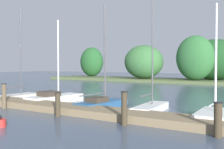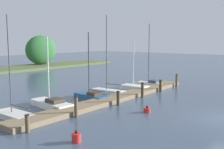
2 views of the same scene
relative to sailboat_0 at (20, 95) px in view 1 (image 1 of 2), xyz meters
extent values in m
cube|color=#847051|center=(8.75, -2.21, -0.09)|extent=(21.12, 1.80, 0.35)
ellipsoid|color=#1E4C23|center=(6.89, 27.55, 2.98)|extent=(8.70, 5.12, 5.69)
ellipsoid|color=#2D6633|center=(4.98, 25.00, 3.19)|extent=(5.22, 3.89, 6.11)
ellipsoid|color=#386B38|center=(-2.95, 25.20, 2.69)|extent=(6.09, 5.16, 5.12)
ellipsoid|color=#235628|center=(-15.28, 28.23, 2.81)|extent=(4.62, 3.55, 5.35)
cube|color=silver|center=(0.00, -0.14, -0.08)|extent=(1.45, 3.09, 0.37)
cube|color=silver|center=(-0.04, 1.23, -0.10)|extent=(0.77, 0.78, 0.31)
cylinder|color=#4C4C51|center=(0.00, 0.09, 3.36)|extent=(0.08, 0.08, 6.51)
cylinder|color=#4C4C51|center=(0.03, -0.87, 0.62)|extent=(0.15, 2.14, 0.08)
cube|color=white|center=(3.37, 0.12, -0.03)|extent=(1.65, 4.09, 0.47)
cube|color=white|center=(3.50, 1.91, -0.06)|extent=(0.82, 1.05, 0.40)
cube|color=#3D3328|center=(3.33, -0.38, 0.36)|extent=(1.11, 1.27, 0.31)
cylinder|color=silver|center=(3.39, 0.42, 2.70)|extent=(0.10, 0.10, 4.99)
cube|color=#285684|center=(7.47, -0.26, -0.06)|extent=(1.48, 3.55, 0.42)
cube|color=#285684|center=(7.60, 1.29, -0.08)|extent=(0.72, 0.92, 0.35)
cube|color=#3D3328|center=(7.43, -0.69, 0.28)|extent=(0.98, 1.11, 0.27)
cylinder|color=#4C4C51|center=(7.49, 0.00, 2.91)|extent=(0.11, 0.11, 5.52)
cylinder|color=#4C4C51|center=(7.41, -0.97, 0.59)|extent=(0.26, 2.15, 0.07)
cube|color=white|center=(10.35, 0.08, -0.07)|extent=(1.34, 3.44, 0.40)
cube|color=white|center=(10.18, 1.58, -0.09)|extent=(0.63, 0.89, 0.34)
cylinder|color=#4C4C51|center=(10.33, 0.33, 3.73)|extent=(0.08, 0.08, 7.20)
cylinder|color=#4C4C51|center=(10.41, -0.44, 0.70)|extent=(0.27, 1.74, 0.08)
cube|color=white|center=(13.76, -0.69, -0.04)|extent=(1.54, 2.89, 0.46)
cube|color=white|center=(13.67, 0.57, -0.06)|extent=(0.78, 0.75, 0.39)
cylinder|color=silver|center=(13.75, -0.48, 2.54)|extent=(0.10, 0.10, 4.70)
cylinder|color=silver|center=(13.80, -1.12, 0.57)|extent=(0.17, 1.43, 0.07)
cylinder|color=brown|center=(2.78, -3.31, 0.42)|extent=(0.25, 0.25, 1.38)
cylinder|color=black|center=(2.78, -3.31, 1.13)|extent=(0.29, 0.29, 0.04)
cylinder|color=#3D3323|center=(7.20, -3.51, 0.29)|extent=(0.25, 0.25, 1.12)
cylinder|color=black|center=(7.20, -3.51, 0.88)|extent=(0.28, 0.28, 0.04)
cylinder|color=#3D3323|center=(10.89, -3.46, 0.41)|extent=(0.25, 0.25, 1.36)
cylinder|color=black|center=(10.89, -3.46, 1.12)|extent=(0.29, 0.29, 0.04)
cylinder|color=#3D3323|center=(14.52, -3.33, 0.32)|extent=(0.27, 0.27, 1.17)
cylinder|color=black|center=(14.52, -3.33, 0.93)|extent=(0.31, 0.31, 0.04)
camera|label=1|loc=(16.77, -13.24, 2.20)|focal=45.19mm
camera|label=2|loc=(-9.29, -16.26, 4.95)|focal=42.39mm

